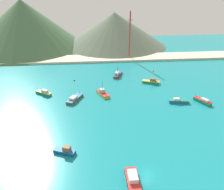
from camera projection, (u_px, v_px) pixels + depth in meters
name	position (u px, v px, depth m)	size (l,w,h in m)	color
ground	(129.00, 119.00, 94.83)	(260.00, 280.00, 0.50)	teal
fishing_boat_0	(103.00, 93.00, 112.71)	(5.95, 8.87, 6.52)	gold
fishing_boat_1	(118.00, 74.00, 133.97)	(5.93, 9.91, 4.85)	red
fishing_boat_2	(151.00, 81.00, 125.06)	(8.79, 5.48, 2.57)	#198466
fishing_boat_3	(178.00, 101.00, 105.80)	(8.55, 3.34, 2.09)	#1E5BA8
fishing_boat_4	(75.00, 99.00, 107.87)	(7.40, 10.55, 2.51)	brown
fishing_boat_5	(203.00, 101.00, 105.78)	(5.74, 8.40, 2.68)	#198466
fishing_boat_7	(44.00, 93.00, 113.05)	(7.74, 6.42, 2.45)	#198466
fishing_boat_8	(133.00, 182.00, 63.90)	(3.19, 11.10, 2.67)	#232328
fishing_boat_9	(65.00, 151.00, 75.62)	(7.02, 4.69, 2.59)	#14478C
buoy_0	(74.00, 80.00, 128.30)	(0.86, 0.86, 0.86)	red
buoy_1	(153.00, 71.00, 140.39)	(0.82, 0.82, 0.82)	red
beach_strip	(111.00, 58.00, 161.57)	(247.00, 14.78, 1.20)	beige
hill_west	(23.00, 24.00, 180.24)	(86.90, 86.90, 34.09)	#476B47
hill_central	(114.00, 29.00, 186.92)	(78.26, 78.26, 24.63)	#60705B
radio_tower	(130.00, 35.00, 155.18)	(2.97, 2.38, 29.71)	#B7332D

